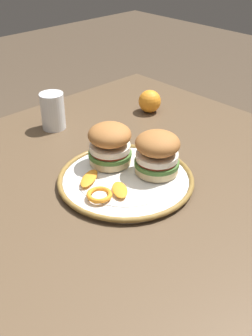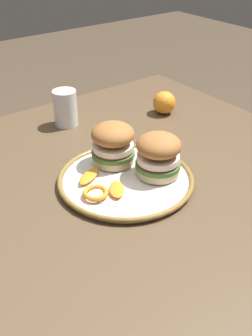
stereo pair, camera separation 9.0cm
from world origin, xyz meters
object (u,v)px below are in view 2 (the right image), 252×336
sandwich_half_left (113,143)px  drinking_glass (66,110)px  whole_orange (164,103)px  sandwich_half_right (158,154)px  dining_table (117,210)px  dinner_plate (126,179)px

sandwich_half_left → drinking_glass: sandwich_half_left is taller
sandwich_half_left → whole_orange: sandwich_half_left is taller
sandwich_half_right → drinking_glass: bearing=93.4°
sandwich_half_right → drinking_glass: size_ratio=1.30×
sandwich_half_left → dining_table: bearing=-114.3°
sandwich_half_right → whole_orange: size_ratio=1.95×
dinner_plate → sandwich_half_right: size_ratio=2.32×
dinner_plate → whole_orange: 0.41m
drinking_glass → dining_table: bearing=-98.1°
dinner_plate → dining_table: bearing=91.5°
sandwich_half_left → drinking_glass: size_ratio=1.31×
drinking_glass → whole_orange: size_ratio=1.51×
sandwich_half_left → sandwich_half_right: 0.12m
sandwich_half_right → whole_orange: sandwich_half_right is taller
dining_table → sandwich_half_right: size_ratio=8.06×
dining_table → sandwich_half_right: (0.07, -0.07, 0.17)m
dinner_plate → drinking_glass: 0.36m
dining_table → dinner_plate: dinner_plate is taller
dining_table → sandwich_half_left: size_ratio=7.99×
dining_table → drinking_glass: 0.35m
dining_table → whole_orange: whole_orange is taller
sandwich_half_left → drinking_glass: (0.03, 0.28, -0.02)m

